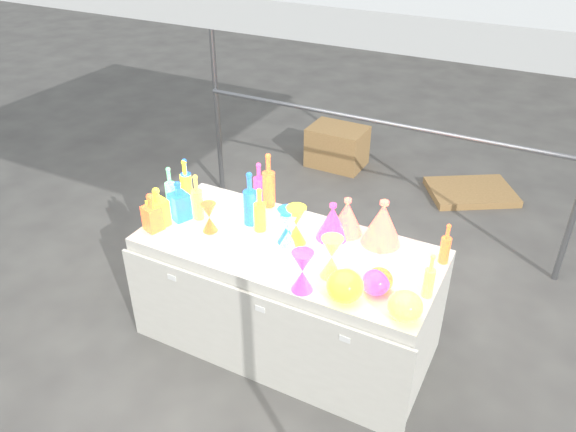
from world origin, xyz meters
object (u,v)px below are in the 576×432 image
at_px(display_table, 287,295).
at_px(lampshade_0, 347,216).
at_px(globe_0, 345,287).
at_px(decanter_0, 158,207).
at_px(bottle_0, 186,180).
at_px(hourglass_0, 209,217).
at_px(cardboard_box_closed, 337,146).

distance_m(display_table, lampshade_0, 0.63).
bearing_deg(globe_0, decanter_0, 174.29).
bearing_deg(display_table, bottle_0, 168.44).
bearing_deg(bottle_0, decanter_0, -83.60).
height_order(globe_0, lampshade_0, lampshade_0).
bearing_deg(display_table, hourglass_0, -171.19).
bearing_deg(hourglass_0, decanter_0, -164.31).
xyz_separation_m(display_table, bottle_0, (-0.85, 0.17, 0.52)).
bearing_deg(decanter_0, bottle_0, 114.89).
height_order(decanter_0, lampshade_0, decanter_0).
bearing_deg(lampshade_0, hourglass_0, -170.25).
height_order(cardboard_box_closed, globe_0, globe_0).
relative_size(cardboard_box_closed, globe_0, 2.96).
height_order(cardboard_box_closed, hourglass_0, hourglass_0).
height_order(cardboard_box_closed, bottle_0, bottle_0).
bearing_deg(lampshade_0, cardboard_box_closed, 97.70).
relative_size(globe_0, lampshade_0, 0.81).
xyz_separation_m(display_table, decanter_0, (-0.81, -0.17, 0.51)).
bearing_deg(display_table, cardboard_box_closed, 106.30).
distance_m(hourglass_0, globe_0, 1.01).
relative_size(display_table, decanter_0, 6.99).
distance_m(bottle_0, globe_0, 1.42).
distance_m(cardboard_box_closed, lampshade_0, 2.53).
relative_size(hourglass_0, globe_0, 0.99).
relative_size(cardboard_box_closed, bottle_0, 1.93).
distance_m(decanter_0, globe_0, 1.31).
bearing_deg(globe_0, hourglass_0, 167.43).
distance_m(cardboard_box_closed, hourglass_0, 2.69).
xyz_separation_m(display_table, hourglass_0, (-0.50, -0.08, 0.47)).
xyz_separation_m(cardboard_box_closed, globe_0, (1.22, -2.82, 0.62)).
bearing_deg(display_table, lampshade_0, 48.60).
distance_m(decanter_0, hourglass_0, 0.33).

